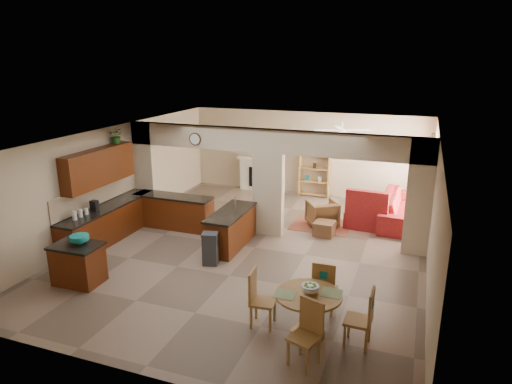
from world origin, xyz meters
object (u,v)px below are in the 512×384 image
(dining_table, at_px, (308,307))
(armchair, at_px, (322,213))
(sofa, at_px, (403,208))
(kitchen_island, at_px, (78,264))

(dining_table, distance_m, armchair, 5.30)
(dining_table, height_order, sofa, sofa)
(kitchen_island, relative_size, dining_table, 0.90)
(kitchen_island, distance_m, dining_table, 4.91)
(armchair, bearing_deg, dining_table, 66.21)
(kitchen_island, xyz_separation_m, armchair, (4.03, 5.05, -0.07))
(dining_table, relative_size, sofa, 0.40)
(dining_table, bearing_deg, armchair, 99.57)
(sofa, height_order, armchair, sofa)
(armchair, bearing_deg, sofa, 173.89)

